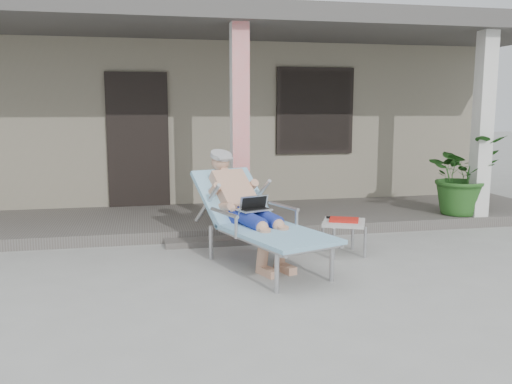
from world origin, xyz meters
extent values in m
plane|color=#9E9E99|center=(0.00, 0.00, 0.00)|extent=(60.00, 60.00, 0.00)
cube|color=gray|center=(0.00, 6.50, 1.50)|extent=(10.00, 5.00, 3.00)
cube|color=#474442|center=(0.00, 6.50, 3.15)|extent=(10.40, 5.40, 0.30)
cube|color=black|center=(-1.30, 3.97, 1.20)|extent=(0.95, 0.06, 2.10)
cube|color=black|center=(1.60, 3.97, 1.65)|extent=(1.20, 0.06, 1.30)
cube|color=black|center=(1.60, 3.96, 1.65)|extent=(1.32, 0.05, 1.42)
cube|color=#605B56|center=(0.00, 3.00, 0.07)|extent=(10.00, 2.00, 0.15)
cube|color=red|center=(0.00, 2.15, 1.45)|extent=(0.22, 0.22, 2.61)
cube|color=silver|center=(3.50, 2.15, 1.45)|extent=(0.22, 0.22, 2.61)
cube|color=#474442|center=(0.00, 3.00, 2.88)|extent=(10.00, 2.30, 0.24)
cube|color=#605B56|center=(0.00, 1.85, 0.04)|extent=(2.00, 0.30, 0.07)
cylinder|color=#B7B7BC|center=(-0.05, -0.07, 0.19)|extent=(0.04, 0.04, 0.39)
cylinder|color=#B7B7BC|center=(0.56, 0.15, 0.19)|extent=(0.04, 0.04, 0.39)
cylinder|color=#B7B7BC|center=(-0.51, 1.19, 0.19)|extent=(0.04, 0.04, 0.39)
cylinder|color=#B7B7BC|center=(0.10, 1.41, 0.19)|extent=(0.04, 0.04, 0.39)
cube|color=#B7B7BC|center=(0.09, 0.50, 0.40)|extent=(1.05, 1.42, 0.03)
cube|color=#8EC5DB|center=(0.09, 0.50, 0.43)|extent=(1.16, 1.49, 0.04)
cube|color=#B7B7BC|center=(-0.23, 1.37, 0.65)|extent=(0.82, 0.79, 0.51)
cube|color=#8EC5DB|center=(-0.23, 1.37, 0.68)|extent=(0.94, 0.90, 0.58)
cylinder|color=#A9AAAC|center=(-0.33, 1.65, 1.15)|extent=(0.33, 0.33, 0.14)
cube|color=silver|center=(-0.07, 0.92, 0.61)|extent=(0.41, 0.35, 0.24)
cube|color=beige|center=(1.04, 1.08, 0.38)|extent=(0.63, 0.63, 0.04)
cylinder|color=#B7B7BC|center=(0.85, 0.89, 0.18)|extent=(0.03, 0.03, 0.36)
cylinder|color=#B7B7BC|center=(1.23, 0.89, 0.18)|extent=(0.03, 0.03, 0.36)
cylinder|color=#B7B7BC|center=(0.85, 1.27, 0.18)|extent=(0.03, 0.03, 0.36)
cylinder|color=#B7B7BC|center=(1.23, 1.27, 0.18)|extent=(0.03, 0.03, 0.36)
cube|color=red|center=(1.04, 1.08, 0.41)|extent=(0.40, 0.36, 0.03)
cube|color=black|center=(1.04, 1.20, 0.41)|extent=(0.31, 0.15, 0.03)
imported|color=#26591E|center=(3.33, 2.33, 0.74)|extent=(1.18, 1.06, 1.17)
camera|label=1|loc=(-1.23, -4.75, 1.70)|focal=38.00mm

